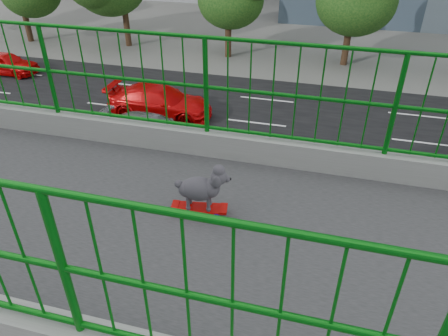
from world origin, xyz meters
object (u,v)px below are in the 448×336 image
car_0 (125,232)px  car_4 (6,63)px  skateboard (199,208)px  poodle (201,187)px  car_1 (303,199)px  car_3 (160,102)px  car_7 (152,133)px  car_6 (6,154)px

car_0 → car_4: 19.39m
skateboard → poodle: poodle is taller
car_1 → car_3: size_ratio=0.85×
car_3 → car_1: bearing=-128.9°
car_3 → car_7: (3.20, 0.95, -0.04)m
car_0 → car_4: car_0 is taller
car_1 → car_7: (-3.20, -7.00, -0.01)m
car_1 → car_3: (-6.40, -7.94, 0.02)m
car_0 → car_1: (-3.20, 5.19, -0.03)m
skateboard → car_7: (-12.13, -6.30, -6.31)m
car_0 → car_3: size_ratio=0.85×
car_1 → car_7: car_1 is taller
car_3 → car_4: bearing=74.8°
car_1 → car_4: size_ratio=1.14×
poodle → car_0: poodle is taller
poodle → car_7: 15.17m
car_4 → car_7: size_ratio=0.79×
poodle → car_6: (-8.93, -11.46, -6.62)m
poodle → car_1: bearing=166.3°
car_3 → car_7: car_3 is taller
car_6 → poodle: bearing=52.1°
car_4 → car_6: car_6 is taller
car_1 → car_4: (-9.60, -19.75, -0.07)m
car_0 → car_6: car_0 is taller
car_3 → poodle: bearing=-154.6°
car_1 → poodle: bearing=-4.3°
poodle → car_4: bearing=-143.6°
car_1 → car_4: 21.96m
car_0 → car_3: car_0 is taller
car_4 → skateboard: bearing=-134.2°
car_0 → car_6: bearing=-114.7°
car_1 → car_3: 10.20m
car_7 → car_0: bearing=-164.2°
car_7 → car_3: bearing=16.5°
car_1 → car_4: car_1 is taller
poodle → car_3: bearing=-164.0°
poodle → car_0: size_ratio=0.12×
car_0 → car_3: bearing=-164.0°
skateboard → poodle: size_ratio=1.06×
car_6 → car_0: bearing=65.3°
poodle → car_4: 27.41m
car_0 → car_7: car_0 is taller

